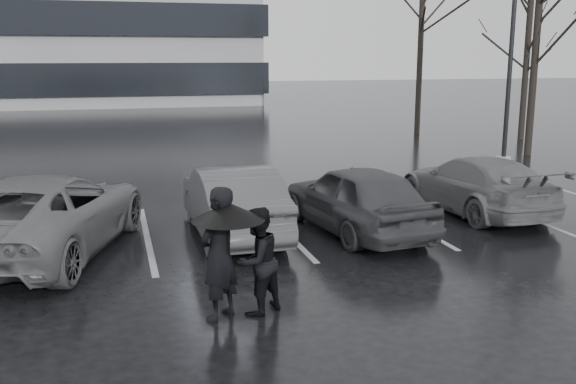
{
  "coord_description": "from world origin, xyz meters",
  "views": [
    {
      "loc": [
        -2.75,
        -10.28,
        3.6
      ],
      "look_at": [
        0.34,
        1.0,
        1.1
      ],
      "focal_mm": 40.0,
      "sensor_mm": 36.0,
      "label": 1
    }
  ],
  "objects_px": {
    "tree_north": "(421,41)",
    "pedestrian_right": "(257,261)",
    "tree_east": "(536,44)",
    "car_west_b": "(47,213)",
    "lamp_post": "(512,42)",
    "tree_ne": "(527,58)",
    "pedestrian_left": "(219,254)",
    "car_west_a": "(232,200)",
    "car_main": "(356,198)",
    "car_east": "(475,184)"
  },
  "relations": [
    {
      "from": "car_main",
      "to": "tree_north",
      "type": "distance_m",
      "value": 18.04
    },
    {
      "from": "tree_east",
      "to": "tree_north",
      "type": "xyz_separation_m",
      "value": [
        -1.0,
        7.0,
        0.25
      ]
    },
    {
      "from": "car_west_b",
      "to": "tree_ne",
      "type": "height_order",
      "value": "tree_ne"
    },
    {
      "from": "car_west_b",
      "to": "tree_north",
      "type": "relative_size",
      "value": 0.63
    },
    {
      "from": "car_main",
      "to": "car_west_b",
      "type": "bearing_deg",
      "value": -10.45
    },
    {
      "from": "tree_north",
      "to": "pedestrian_right",
      "type": "bearing_deg",
      "value": -122.22
    },
    {
      "from": "car_west_b",
      "to": "lamp_post",
      "type": "distance_m",
      "value": 16.08
    },
    {
      "from": "pedestrian_right",
      "to": "car_west_a",
      "type": "bearing_deg",
      "value": -128.28
    },
    {
      "from": "car_main",
      "to": "car_west_a",
      "type": "height_order",
      "value": "car_main"
    },
    {
      "from": "car_west_b",
      "to": "pedestrian_right",
      "type": "bearing_deg",
      "value": 147.61
    },
    {
      "from": "lamp_post",
      "to": "tree_north",
      "type": "relative_size",
      "value": 1.04
    },
    {
      "from": "lamp_post",
      "to": "car_west_b",
      "type": "bearing_deg",
      "value": -154.4
    },
    {
      "from": "tree_east",
      "to": "tree_north",
      "type": "distance_m",
      "value": 7.08
    },
    {
      "from": "car_west_a",
      "to": "tree_north",
      "type": "height_order",
      "value": "tree_north"
    },
    {
      "from": "car_west_b",
      "to": "tree_north",
      "type": "distance_m",
      "value": 21.52
    },
    {
      "from": "tree_ne",
      "to": "tree_east",
      "type": "bearing_deg",
      "value": -122.01
    },
    {
      "from": "pedestrian_left",
      "to": "pedestrian_right",
      "type": "xyz_separation_m",
      "value": [
        0.55,
        0.05,
        -0.17
      ]
    },
    {
      "from": "car_east",
      "to": "tree_east",
      "type": "bearing_deg",
      "value": -135.25
    },
    {
      "from": "car_main",
      "to": "car_east",
      "type": "bearing_deg",
      "value": -173.07
    },
    {
      "from": "car_west_a",
      "to": "lamp_post",
      "type": "bearing_deg",
      "value": -149.06
    },
    {
      "from": "car_main",
      "to": "car_east",
      "type": "xyz_separation_m",
      "value": [
        3.31,
        0.9,
        -0.06
      ]
    },
    {
      "from": "pedestrian_left",
      "to": "tree_north",
      "type": "bearing_deg",
      "value": -167.31
    },
    {
      "from": "pedestrian_right",
      "to": "lamp_post",
      "type": "relative_size",
      "value": 0.17
    },
    {
      "from": "car_main",
      "to": "car_west_b",
      "type": "relative_size",
      "value": 0.8
    },
    {
      "from": "pedestrian_left",
      "to": "tree_east",
      "type": "distance_m",
      "value": 18.22
    },
    {
      "from": "car_east",
      "to": "pedestrian_right",
      "type": "bearing_deg",
      "value": 33.24
    },
    {
      "from": "tree_east",
      "to": "lamp_post",
      "type": "bearing_deg",
      "value": -146.33
    },
    {
      "from": "car_main",
      "to": "tree_north",
      "type": "relative_size",
      "value": 0.5
    },
    {
      "from": "car_west_b",
      "to": "tree_ne",
      "type": "distance_m",
      "value": 22.25
    },
    {
      "from": "pedestrian_right",
      "to": "tree_ne",
      "type": "height_order",
      "value": "tree_ne"
    },
    {
      "from": "car_west_a",
      "to": "pedestrian_left",
      "type": "xyz_separation_m",
      "value": [
        -0.95,
        -4.16,
        0.22
      ]
    },
    {
      "from": "car_main",
      "to": "pedestrian_right",
      "type": "distance_m",
      "value": 4.65
    },
    {
      "from": "pedestrian_right",
      "to": "tree_north",
      "type": "xyz_separation_m",
      "value": [
        11.89,
        18.87,
        3.48
      ]
    },
    {
      "from": "car_west_b",
      "to": "pedestrian_left",
      "type": "distance_m",
      "value": 4.68
    },
    {
      "from": "car_west_b",
      "to": "tree_east",
      "type": "distance_m",
      "value": 18.21
    },
    {
      "from": "car_main",
      "to": "pedestrian_right",
      "type": "bearing_deg",
      "value": 43.0
    },
    {
      "from": "car_main",
      "to": "pedestrian_left",
      "type": "height_order",
      "value": "pedestrian_left"
    },
    {
      "from": "pedestrian_left",
      "to": "tree_north",
      "type": "relative_size",
      "value": 0.22
    },
    {
      "from": "pedestrian_left",
      "to": "tree_north",
      "type": "distance_m",
      "value": 22.88
    },
    {
      "from": "pedestrian_left",
      "to": "tree_ne",
      "type": "distance_m",
      "value": 22.67
    },
    {
      "from": "car_west_a",
      "to": "car_east",
      "type": "xyz_separation_m",
      "value": [
        5.81,
        0.43,
        -0.06
      ]
    },
    {
      "from": "lamp_post",
      "to": "tree_east",
      "type": "height_order",
      "value": "lamp_post"
    },
    {
      "from": "car_west_b",
      "to": "tree_ne",
      "type": "xyz_separation_m",
      "value": [
        18.52,
        12.01,
        2.76
      ]
    },
    {
      "from": "car_west_a",
      "to": "lamp_post",
      "type": "distance_m",
      "value": 12.95
    },
    {
      "from": "lamp_post",
      "to": "tree_east",
      "type": "xyz_separation_m",
      "value": [
        1.82,
        1.21,
        -0.03
      ]
    },
    {
      "from": "pedestrian_left",
      "to": "tree_east",
      "type": "bearing_deg",
      "value": 177.58
    },
    {
      "from": "car_west_b",
      "to": "pedestrian_left",
      "type": "relative_size",
      "value": 2.83
    },
    {
      "from": "tree_ne",
      "to": "car_west_b",
      "type": "bearing_deg",
      "value": -147.02
    },
    {
      "from": "car_east",
      "to": "pedestrian_left",
      "type": "height_order",
      "value": "pedestrian_left"
    },
    {
      "from": "car_west_a",
      "to": "pedestrian_left",
      "type": "distance_m",
      "value": 4.27
    }
  ]
}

